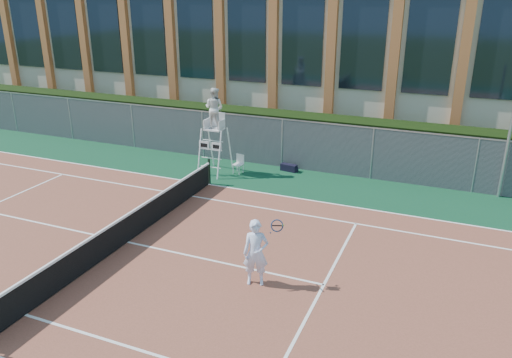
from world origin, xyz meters
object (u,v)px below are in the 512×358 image
at_px(steel_pole, 507,147).
at_px(umpire_chair, 214,111).
at_px(tennis_player, 256,253).
at_px(plastic_chair, 239,162).

bearing_deg(steel_pole, umpire_chair, -171.77).
bearing_deg(tennis_player, plastic_chair, 117.37).
xyz_separation_m(plastic_chair, tennis_player, (4.11, -7.95, 0.47)).
relative_size(steel_pole, umpire_chair, 1.06).
height_order(steel_pole, umpire_chair, steel_pole).
bearing_deg(umpire_chair, steel_pole, 8.23).
bearing_deg(steel_pole, tennis_player, -124.04).
height_order(umpire_chair, tennis_player, umpire_chair).
bearing_deg(tennis_player, umpire_chair, 123.67).
height_order(umpire_chair, plastic_chair, umpire_chair).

